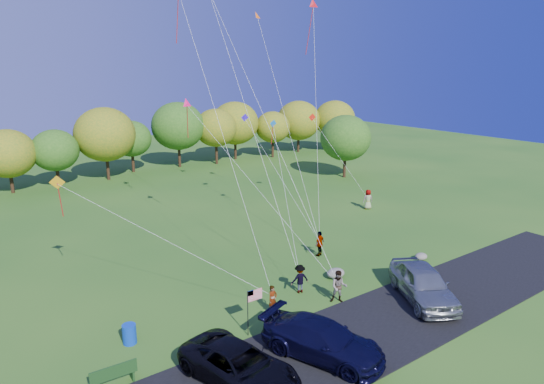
{
  "coord_description": "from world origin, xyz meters",
  "views": [
    {
      "loc": [
        -16.5,
        -18.88,
        13.11
      ],
      "look_at": [
        1.6,
        6.0,
        5.01
      ],
      "focal_mm": 32.0,
      "sensor_mm": 36.0,
      "label": 1
    }
  ],
  "objects": [
    {
      "name": "minivan_navy",
      "position": [
        -3.03,
        -4.3,
        0.91
      ],
      "size": [
        4.31,
        6.33,
        1.7
      ],
      "primitive_type": "imported",
      "rotation": [
        0.0,
        0.0,
        0.36
      ],
      "color": "black",
      "rests_on": "asphalt_lane"
    },
    {
      "name": "flyer_e",
      "position": [
        16.39,
        11.07,
        0.93
      ],
      "size": [
        1.06,
        0.87,
        1.86
      ],
      "primitive_type": "imported",
      "rotation": [
        0.0,
        0.0,
        2.78
      ],
      "color": "#4C4C59",
      "rests_on": "ground"
    },
    {
      "name": "flyer_d",
      "position": [
        5.07,
        5.05,
        0.92
      ],
      "size": [
        1.16,
        0.78,
        1.83
      ],
      "primitive_type": "imported",
      "rotation": [
        0.0,
        0.0,
        3.48
      ],
      "color": "#4C4C59",
      "rests_on": "ground"
    },
    {
      "name": "asphalt_lane",
      "position": [
        0.0,
        -4.0,
        0.03
      ],
      "size": [
        44.0,
        6.0,
        0.06
      ],
      "primitive_type": "cube",
      "color": "black",
      "rests_on": "ground"
    },
    {
      "name": "boulder_far",
      "position": [
        10.29,
        0.36,
        0.24
      ],
      "size": [
        0.92,
        0.77,
        0.48
      ],
      "primitive_type": "ellipsoid",
      "color": "slate",
      "rests_on": "ground"
    },
    {
      "name": "park_bench",
      "position": [
        -11.52,
        -0.79,
        0.58
      ],
      "size": [
        1.96,
        0.52,
        1.08
      ],
      "rotation": [
        0.0,
        0.0,
        -0.05
      ],
      "color": "#183C16",
      "rests_on": "ground"
    },
    {
      "name": "flag_assembly",
      "position": [
        -4.49,
        -0.7,
        1.8
      ],
      "size": [
        0.89,
        0.58,
        2.41
      ],
      "color": "black",
      "rests_on": "ground"
    },
    {
      "name": "flyer_a",
      "position": [
        -2.41,
        0.43,
        0.79
      ],
      "size": [
        0.63,
        0.47,
        1.58
      ],
      "primitive_type": "imported",
      "rotation": [
        0.0,
        0.0,
        0.16
      ],
      "color": "#4C4C59",
      "rests_on": "ground"
    },
    {
      "name": "flyer_c",
      "position": [
        0.33,
        1.46,
        0.87
      ],
      "size": [
        1.23,
        0.86,
        1.74
      ],
      "primitive_type": "imported",
      "rotation": [
        0.0,
        0.0,
        2.94
      ],
      "color": "#4C4C59",
      "rests_on": "ground"
    },
    {
      "name": "minivan_dark",
      "position": [
        -7.12,
        -3.63,
        0.85
      ],
      "size": [
        3.76,
        6.09,
        1.57
      ],
      "primitive_type": "imported",
      "rotation": [
        0.0,
        0.0,
        0.22
      ],
      "color": "black",
      "rests_on": "asphalt_lane"
    },
    {
      "name": "boulder_near",
      "position": [
        3.46,
        1.69,
        0.31
      ],
      "size": [
        1.23,
        0.96,
        0.61
      ],
      "primitive_type": "ellipsoid",
      "color": "#999785",
      "rests_on": "ground"
    },
    {
      "name": "ground",
      "position": [
        0.0,
        0.0,
        0.0
      ],
      "size": [
        140.0,
        140.0,
        0.0
      ],
      "primitive_type": "plane",
      "color": "#235518",
      "rests_on": "ground"
    },
    {
      "name": "flyer_b",
      "position": [
        1.34,
        -0.8,
        0.95
      ],
      "size": [
        1.17,
        1.16,
        1.91
      ],
      "primitive_type": "imported",
      "rotation": [
        0.0,
        0.0,
        -0.73
      ],
      "color": "#4C4C59",
      "rests_on": "ground"
    },
    {
      "name": "minivan_silver",
      "position": [
        5.34,
        -3.48,
        1.06
      ],
      "size": [
        4.94,
        6.28,
        2.0
      ],
      "primitive_type": "imported",
      "rotation": [
        0.0,
        0.0,
        -0.51
      ],
      "color": "gray",
      "rests_on": "asphalt_lane"
    },
    {
      "name": "treeline",
      "position": [
        0.14,
        36.06,
        4.69
      ],
      "size": [
        76.52,
        28.23,
        8.25
      ],
      "color": "#3B2515",
      "rests_on": "ground"
    },
    {
      "name": "trash_barrel",
      "position": [
        -9.79,
        2.08,
        0.5
      ],
      "size": [
        0.66,
        0.66,
        0.99
      ],
      "primitive_type": "cylinder",
      "color": "#0B38B3",
      "rests_on": "ground"
    }
  ]
}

